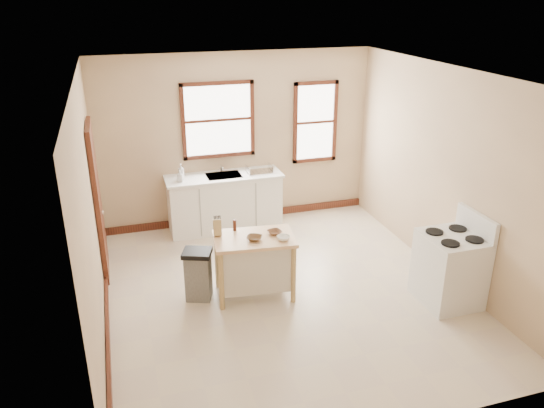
{
  "coord_description": "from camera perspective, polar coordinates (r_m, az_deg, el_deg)",
  "views": [
    {
      "loc": [
        -1.9,
        -5.67,
        3.7
      ],
      "look_at": [
        -0.04,
        0.4,
        1.1
      ],
      "focal_mm": 35.0,
      "sensor_mm": 36.0,
      "label": 1
    }
  ],
  "objects": [
    {
      "name": "wall_right",
      "position": [
        7.39,
        18.23,
        3.02
      ],
      "size": [
        0.04,
        5.0,
        2.8
      ],
      "primitive_type": "cube",
      "color": "tan",
      "rests_on": "ground"
    },
    {
      "name": "baseboard_left",
      "position": [
        6.75,
        -17.29,
        -11.51
      ],
      "size": [
        0.04,
        5.0,
        0.12
      ],
      "primitive_type": "cube",
      "color": "#3E1B11",
      "rests_on": "ground"
    },
    {
      "name": "gas_stove",
      "position": [
        6.94,
        18.67,
        -5.66
      ],
      "size": [
        0.72,
        0.73,
        1.17
      ],
      "primitive_type": null,
      "color": "white",
      "rests_on": "ground"
    },
    {
      "name": "soap_bottle_a",
      "position": [
        8.35,
        -9.75,
        3.43
      ],
      "size": [
        0.13,
        0.13,
        0.25
      ],
      "primitive_type": "imported",
      "rotation": [
        0.0,
        0.0,
        -0.36
      ],
      "color": "#B2B2B2",
      "rests_on": "sink_counter"
    },
    {
      "name": "door_left",
      "position": [
        7.46,
        -18.23,
        0.33
      ],
      "size": [
        0.06,
        0.9,
        2.1
      ],
      "primitive_type": "cube",
      "color": "#3E1B11",
      "rests_on": "ground"
    },
    {
      "name": "trash_bin",
      "position": [
        6.81,
        -7.94,
        -7.53
      ],
      "size": [
        0.43,
        0.4,
        0.67
      ],
      "primitive_type": null,
      "rotation": [
        0.0,
        0.0,
        -0.36
      ],
      "color": "slate",
      "rests_on": "ground"
    },
    {
      "name": "dish_rack",
      "position": [
        8.58,
        -1.38,
        3.75
      ],
      "size": [
        0.49,
        0.43,
        0.1
      ],
      "primitive_type": null,
      "rotation": [
        0.0,
        0.0,
        -0.34
      ],
      "color": "silver",
      "rests_on": "sink_counter"
    },
    {
      "name": "bowl_c",
      "position": [
        6.52,
        1.23,
        -3.68
      ],
      "size": [
        0.19,
        0.19,
        0.05
      ],
      "primitive_type": "imported",
      "rotation": [
        0.0,
        0.0,
        0.16
      ],
      "color": "white",
      "rests_on": "kitchen_island"
    },
    {
      "name": "kitchen_island",
      "position": [
        6.79,
        -1.9,
        -6.69
      ],
      "size": [
        1.06,
        0.74,
        0.82
      ],
      "primitive_type": null,
      "rotation": [
        0.0,
        0.0,
        -0.11
      ],
      "color": "#EFCB8D",
      "rests_on": "ground"
    },
    {
      "name": "sink_counter",
      "position": [
        8.66,
        -5.11,
        0.23
      ],
      "size": [
        1.86,
        0.62,
        0.92
      ],
      "primitive_type": null,
      "color": "white",
      "rests_on": "ground"
    },
    {
      "name": "soap_bottle_b",
      "position": [
        8.28,
        -9.84,
        3.0
      ],
      "size": [
        0.11,
        0.11,
        0.18
      ],
      "primitive_type": "imported",
      "rotation": [
        0.0,
        0.0,
        -0.42
      ],
      "color": "#B2B2B2",
      "rests_on": "sink_counter"
    },
    {
      "name": "knife_block",
      "position": [
        6.64,
        -5.9,
        -2.57
      ],
      "size": [
        0.11,
        0.11,
        0.2
      ],
      "primitive_type": null,
      "rotation": [
        0.0,
        0.0,
        -0.13
      ],
      "color": "tan",
      "rests_on": "kitchen_island"
    },
    {
      "name": "bowl_b",
      "position": [
        6.68,
        0.27,
        -3.06
      ],
      "size": [
        0.2,
        0.2,
        0.04
      ],
      "primitive_type": "imported",
      "rotation": [
        0.0,
        0.0,
        0.19
      ],
      "color": "brown",
      "rests_on": "kitchen_island"
    },
    {
      "name": "bowl_a",
      "position": [
        6.52,
        -1.91,
        -3.69
      ],
      "size": [
        0.26,
        0.26,
        0.05
      ],
      "primitive_type": "imported",
      "rotation": [
        0.0,
        0.0,
        -0.51
      ],
      "color": "brown",
      "rests_on": "kitchen_island"
    },
    {
      "name": "window_side",
      "position": [
        9.02,
        4.66,
        8.76
      ],
      "size": [
        0.77,
        0.06,
        1.37
      ],
      "primitive_type": null,
      "color": "#3E1B11",
      "rests_on": "wall_back"
    },
    {
      "name": "window_main",
      "position": [
        8.53,
        -5.81,
        8.97
      ],
      "size": [
        1.17,
        0.06,
        1.22
      ],
      "primitive_type": null,
      "color": "#3E1B11",
      "rests_on": "wall_back"
    },
    {
      "name": "wall_back",
      "position": [
        8.7,
        -3.8,
        6.91
      ],
      "size": [
        4.5,
        0.04,
        2.8
      ],
      "primitive_type": "cube",
      "color": "tan",
      "rests_on": "ground"
    },
    {
      "name": "faucet",
      "position": [
        8.63,
        -5.49,
        4.17
      ],
      "size": [
        0.03,
        0.03,
        0.22
      ],
      "primitive_type": "cylinder",
      "color": "silver",
      "rests_on": "sink_counter"
    },
    {
      "name": "floor",
      "position": [
        7.03,
        1.31,
        -9.46
      ],
      "size": [
        5.0,
        5.0,
        0.0
      ],
      "primitive_type": "plane",
      "color": "beige",
      "rests_on": "ground"
    },
    {
      "name": "baseboard_back",
      "position": [
        9.12,
        -3.55,
        -1.29
      ],
      "size": [
        4.5,
        0.04,
        0.12
      ],
      "primitive_type": "cube",
      "color": "#3E1B11",
      "rests_on": "ground"
    },
    {
      "name": "ceiling",
      "position": [
        6.05,
        1.54,
        13.74
      ],
      "size": [
        5.0,
        5.0,
        0.0
      ],
      "primitive_type": "plane",
      "rotation": [
        3.14,
        0.0,
        0.0
      ],
      "color": "white",
      "rests_on": "ground"
    },
    {
      "name": "wall_left",
      "position": [
        6.13,
        -18.98,
        -1.02
      ],
      "size": [
        0.04,
        5.0,
        2.8
      ],
      "primitive_type": "cube",
      "color": "tan",
      "rests_on": "ground"
    },
    {
      "name": "pepper_grinder",
      "position": [
        6.76,
        -4.04,
        -2.28
      ],
      "size": [
        0.05,
        0.05,
        0.15
      ],
      "primitive_type": "cylinder",
      "rotation": [
        0.0,
        0.0,
        0.05
      ],
      "color": "#3D1A10",
      "rests_on": "kitchen_island"
    }
  ]
}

